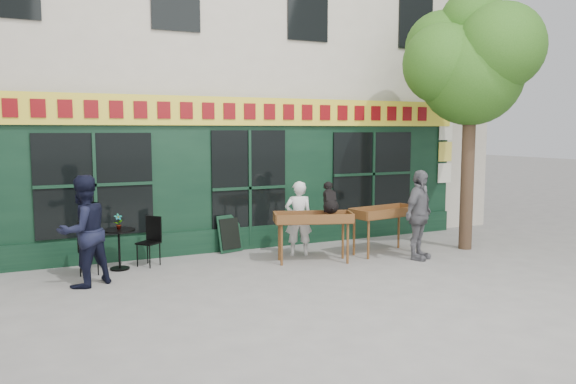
% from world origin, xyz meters
% --- Properties ---
extents(ground, '(80.00, 80.00, 0.00)m').
position_xyz_m(ground, '(0.00, 0.00, 0.00)').
color(ground, slate).
rests_on(ground, ground).
extents(building, '(14.00, 7.26, 10.00)m').
position_xyz_m(building, '(0.00, 5.97, 4.97)').
color(building, beige).
rests_on(building, ground).
extents(street_tree, '(3.05, 2.90, 5.60)m').
position_xyz_m(street_tree, '(4.34, 0.36, 4.11)').
color(street_tree, '#382619').
rests_on(street_tree, ground).
extents(book_cart_center, '(1.62, 1.07, 0.99)m').
position_xyz_m(book_cart_center, '(0.68, 0.63, 0.82)').
color(book_cart_center, brown).
rests_on(book_cart_center, ground).
extents(dog, '(0.51, 0.68, 0.60)m').
position_xyz_m(dog, '(1.03, 0.58, 1.29)').
color(dog, black).
rests_on(dog, book_cart_center).
extents(woman, '(0.66, 0.53, 1.56)m').
position_xyz_m(woman, '(0.68, 1.28, 0.78)').
color(woman, silver).
rests_on(woman, ground).
extents(book_cart_right, '(1.58, 0.84, 0.99)m').
position_xyz_m(book_cart_right, '(2.41, 0.67, 0.82)').
color(book_cart_right, brown).
rests_on(book_cart_right, ground).
extents(man_right, '(1.14, 0.90, 1.81)m').
position_xyz_m(man_right, '(2.71, -0.08, 0.91)').
color(man_right, '#5A5A5F').
rests_on(man_right, ground).
extents(bistro_table, '(0.60, 0.60, 0.76)m').
position_xyz_m(bistro_table, '(-2.88, 1.64, 0.54)').
color(bistro_table, black).
rests_on(bistro_table, ground).
extents(bistro_chair_left, '(0.40, 0.40, 0.95)m').
position_xyz_m(bistro_chair_left, '(-3.52, 1.54, 0.56)').
color(bistro_chair_left, black).
rests_on(bistro_chair_left, ground).
extents(bistro_chair_right, '(0.51, 0.51, 0.95)m').
position_xyz_m(bistro_chair_right, '(-2.26, 1.74, 0.56)').
color(bistro_chair_right, black).
rests_on(bistro_chair_right, ground).
extents(potted_plant, '(0.17, 0.13, 0.29)m').
position_xyz_m(potted_plant, '(-2.88, 1.64, 0.91)').
color(potted_plant, gray).
rests_on(potted_plant, bistro_table).
extents(man_left, '(1.14, 1.06, 1.87)m').
position_xyz_m(man_left, '(-3.58, 0.74, 0.93)').
color(man_left, black).
rests_on(man_left, ground).
extents(chalkboard, '(0.59, 0.32, 0.79)m').
position_xyz_m(chalkboard, '(-0.51, 2.19, 0.40)').
color(chalkboard, black).
rests_on(chalkboard, ground).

